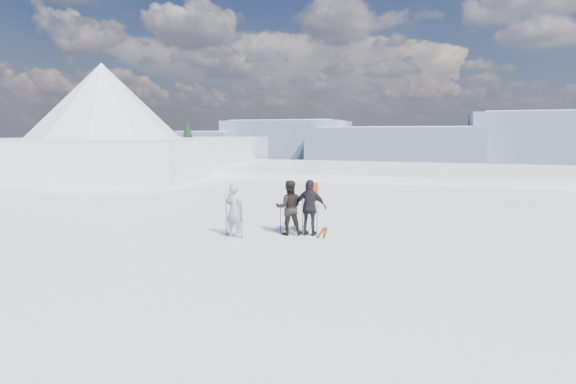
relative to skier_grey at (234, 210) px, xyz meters
name	(u,v)px	position (x,y,z in m)	size (l,w,h in m)	color
lake_basin	(402,246)	(3.69, 26.66, -7.43)	(820.00, 820.00, 71.62)	white
far_mountain_range	(470,144)	(33.29, 451.44, -8.13)	(770.00, 110.00, 53.00)	slate
near_ridge	(144,199)	(-22.99, 25.99, -4.43)	(31.37, 35.68, 25.62)	white
skier_grey	(234,210)	(0.00, 0.00, 0.00)	(0.68, 0.45, 1.87)	#8F959C
skier_dark	(289,208)	(1.65, 0.96, 0.03)	(0.94, 0.73, 1.93)	black
skier_pack	(310,208)	(2.38, 1.08, 0.05)	(1.15, 0.48, 1.97)	black
backpack	(312,170)	(2.37, 1.33, 1.35)	(0.42, 0.24, 0.64)	#E54B15
ski_poles	(276,218)	(1.30, 0.58, -0.30)	(2.93, 1.18, 1.36)	black
skis_loose	(323,233)	(2.73, 1.59, -0.92)	(0.47, 1.70, 0.03)	black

